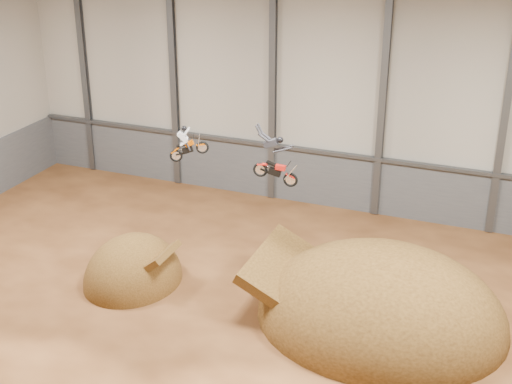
% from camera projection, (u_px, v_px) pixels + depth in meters
% --- Properties ---
extents(floor, '(40.00, 40.00, 0.00)m').
position_uv_depth(floor, '(226.00, 333.00, 31.73)').
color(floor, '#4F2B15').
rests_on(floor, ground).
extents(back_wall, '(40.00, 0.10, 14.00)m').
position_uv_depth(back_wall, '(327.00, 95.00, 41.76)').
color(back_wall, '#AFA89B').
rests_on(back_wall, ground).
extents(ceiling, '(40.00, 40.00, 0.00)m').
position_uv_depth(ceiling, '(219.00, 13.00, 26.18)').
color(ceiling, black).
rests_on(ceiling, back_wall).
extents(lower_band_back, '(39.80, 0.18, 3.50)m').
position_uv_depth(lower_band_back, '(323.00, 179.00, 43.75)').
color(lower_band_back, '#52545A').
rests_on(lower_band_back, ground).
extents(steel_rail, '(39.80, 0.35, 0.20)m').
position_uv_depth(steel_rail, '(324.00, 152.00, 42.91)').
color(steel_rail, '#47494F').
rests_on(steel_rail, lower_band_back).
extents(steel_column_0, '(0.40, 0.36, 13.90)m').
position_uv_depth(steel_column_0, '(84.00, 71.00, 47.23)').
color(steel_column_0, '#47494F').
rests_on(steel_column_0, ground).
extents(steel_column_1, '(0.40, 0.36, 13.90)m').
position_uv_depth(steel_column_1, '(174.00, 80.00, 44.97)').
color(steel_column_1, '#47494F').
rests_on(steel_column_1, ground).
extents(steel_column_2, '(0.40, 0.36, 13.90)m').
position_uv_depth(steel_column_2, '(273.00, 91.00, 42.72)').
color(steel_column_2, '#47494F').
rests_on(steel_column_2, ground).
extents(steel_column_3, '(0.40, 0.36, 13.90)m').
position_uv_depth(steel_column_3, '(383.00, 102.00, 40.46)').
color(steel_column_3, '#47494F').
rests_on(steel_column_3, ground).
extents(steel_column_4, '(0.40, 0.36, 13.90)m').
position_uv_depth(steel_column_4, '(505.00, 115.00, 38.20)').
color(steel_column_4, '#47494F').
rests_on(steel_column_4, ground).
extents(takeoff_ramp, '(4.75, 5.49, 4.75)m').
position_uv_depth(takeoff_ramp, '(134.00, 281.00, 35.91)').
color(takeoff_ramp, '#412910').
rests_on(takeoff_ramp, ground).
extents(landing_ramp, '(11.44, 10.12, 6.60)m').
position_uv_depth(landing_ramp, '(380.00, 319.00, 32.70)').
color(landing_ramp, '#412910').
rests_on(landing_ramp, ground).
extents(fmx_rider_a, '(2.43, 1.65, 2.22)m').
position_uv_depth(fmx_rider_a, '(191.00, 140.00, 33.66)').
color(fmx_rider_a, '#C04F00').
extents(fmx_rider_b, '(3.37, 1.09, 3.01)m').
position_uv_depth(fmx_rider_b, '(274.00, 156.00, 32.11)').
color(fmx_rider_b, red).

